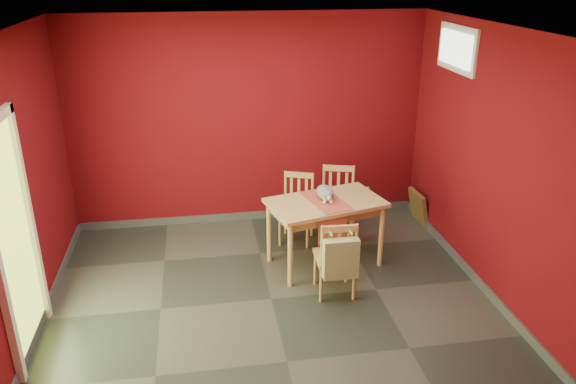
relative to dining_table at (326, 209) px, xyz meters
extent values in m
plane|color=#2D342D|center=(-0.71, -0.65, -0.68)|extent=(4.50, 4.50, 0.00)
plane|color=#5D090F|center=(-0.71, 1.35, 0.67)|extent=(4.50, 0.00, 4.50)
plane|color=#5D090F|center=(-0.71, -2.65, 0.67)|extent=(4.50, 0.00, 4.50)
plane|color=#5D090F|center=(-2.96, -0.65, 0.67)|extent=(0.00, 4.00, 4.00)
plane|color=#5D090F|center=(1.54, -0.65, 0.67)|extent=(0.00, 4.00, 4.00)
plane|color=white|center=(-0.71, -0.65, 2.02)|extent=(4.50, 4.50, 0.00)
cube|color=#3F4244|center=(-0.71, 1.34, -0.63)|extent=(4.50, 0.02, 0.10)
cube|color=#3F4244|center=(-2.95, -0.65, -0.63)|extent=(0.03, 4.00, 0.10)
cube|color=#3F4244|center=(1.53, -0.65, -0.63)|extent=(0.03, 4.00, 0.10)
cube|color=#B7D838|center=(-2.95, -1.05, 0.34)|extent=(0.02, 0.85, 2.05)
cube|color=white|center=(-2.92, -0.59, 0.38)|extent=(0.06, 0.08, 2.13)
cube|color=white|center=(1.52, 0.35, 1.67)|extent=(0.03, 0.90, 0.50)
cube|color=white|center=(1.50, 0.35, 1.67)|extent=(0.02, 0.76, 0.36)
cube|color=silver|center=(0.89, 1.34, -0.38)|extent=(0.08, 0.02, 0.12)
cube|color=tan|center=(0.00, 0.00, 0.08)|extent=(1.39, 1.01, 0.04)
cube|color=tan|center=(0.00, 0.00, 0.00)|extent=(1.24, 0.86, 0.10)
cylinder|color=tan|center=(-0.47, -0.43, -0.31)|extent=(0.06, 0.06, 0.74)
cylinder|color=tan|center=(-0.62, 0.16, -0.31)|extent=(0.06, 0.06, 0.74)
cylinder|color=tan|center=(0.62, -0.16, -0.31)|extent=(0.06, 0.06, 0.74)
cylinder|color=tan|center=(0.47, 0.43, -0.31)|extent=(0.06, 0.06, 0.74)
cube|color=#A94432|center=(0.00, 0.00, 0.10)|extent=(0.50, 0.76, 0.01)
cube|color=#A94432|center=(0.00, -0.35, -0.08)|extent=(0.33, 0.09, 0.35)
cube|color=tan|center=(-0.22, 0.61, -0.28)|extent=(0.51, 0.51, 0.04)
cylinder|color=tan|center=(-0.44, 0.51, -0.49)|extent=(0.03, 0.03, 0.39)
cylinder|color=tan|center=(-0.32, 0.83, -0.49)|extent=(0.03, 0.03, 0.39)
cylinder|color=tan|center=(-0.12, 0.39, -0.49)|extent=(0.03, 0.03, 0.39)
cylinder|color=tan|center=(0.00, 0.71, -0.49)|extent=(0.03, 0.03, 0.39)
cylinder|color=tan|center=(-0.32, 0.83, -0.04)|extent=(0.03, 0.03, 0.43)
cylinder|color=tan|center=(0.00, 0.71, -0.04)|extent=(0.03, 0.03, 0.43)
cube|color=tan|center=(-0.16, 0.77, 0.13)|extent=(0.35, 0.16, 0.07)
cube|color=tan|center=(-0.25, 0.80, -0.08)|extent=(0.04, 0.03, 0.33)
cube|color=tan|center=(-0.16, 0.77, -0.08)|extent=(0.04, 0.03, 0.33)
cube|color=tan|center=(-0.07, 0.74, -0.08)|extent=(0.04, 0.03, 0.33)
cube|color=tan|center=(0.29, 0.59, -0.25)|extent=(0.53, 0.53, 0.04)
cylinder|color=tan|center=(0.06, 0.47, -0.47)|extent=(0.04, 0.04, 0.42)
cylinder|color=tan|center=(0.17, 0.82, -0.47)|extent=(0.04, 0.04, 0.42)
cylinder|color=tan|center=(0.41, 0.37, -0.47)|extent=(0.04, 0.04, 0.42)
cylinder|color=tan|center=(0.52, 0.72, -0.47)|extent=(0.04, 0.04, 0.42)
cylinder|color=tan|center=(0.17, 0.82, 0.00)|extent=(0.04, 0.04, 0.46)
cylinder|color=tan|center=(0.52, 0.72, 0.00)|extent=(0.04, 0.04, 0.46)
cube|color=tan|center=(0.34, 0.77, 0.19)|extent=(0.38, 0.14, 0.07)
cube|color=tan|center=(0.24, 0.80, -0.04)|extent=(0.04, 0.03, 0.35)
cube|color=tan|center=(0.34, 0.77, -0.04)|extent=(0.04, 0.03, 0.35)
cube|color=tan|center=(0.44, 0.74, -0.04)|extent=(0.04, 0.03, 0.35)
cube|color=tan|center=(-0.04, -0.62, -0.27)|extent=(0.42, 0.42, 0.04)
cylinder|color=tan|center=(0.14, -0.45, -0.49)|extent=(0.03, 0.03, 0.39)
cylinder|color=tan|center=(0.13, -0.79, -0.49)|extent=(0.03, 0.03, 0.39)
cylinder|color=tan|center=(-0.20, -0.44, -0.49)|extent=(0.03, 0.03, 0.39)
cylinder|color=tan|center=(-0.21, -0.78, -0.49)|extent=(0.03, 0.03, 0.39)
cylinder|color=tan|center=(0.13, -0.79, -0.04)|extent=(0.03, 0.03, 0.43)
cylinder|color=tan|center=(-0.21, -0.78, -0.04)|extent=(0.03, 0.03, 0.43)
cube|color=tan|center=(-0.04, -0.79, 0.14)|extent=(0.36, 0.05, 0.07)
cube|color=tan|center=(0.05, -0.79, -0.08)|extent=(0.03, 0.02, 0.33)
cube|color=tan|center=(-0.04, -0.79, -0.08)|extent=(0.03, 0.02, 0.33)
cube|color=tan|center=(-0.14, -0.78, -0.08)|extent=(0.03, 0.02, 0.33)
cube|color=#98A96D|center=(-0.04, -0.87, -0.15)|extent=(0.35, 0.11, 0.42)
cylinder|color=#98A96D|center=(-0.14, -0.81, 0.12)|extent=(0.02, 0.18, 0.02)
cylinder|color=#98A96D|center=(0.06, -0.81, 0.12)|extent=(0.02, 0.18, 0.02)
cube|color=brown|center=(1.48, 0.88, -0.47)|extent=(0.17, 0.44, 0.43)
cube|color=black|center=(1.48, 0.88, -0.47)|extent=(0.11, 0.30, 0.30)
camera|label=1|loc=(-1.35, -5.57, 2.55)|focal=35.00mm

